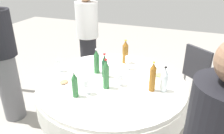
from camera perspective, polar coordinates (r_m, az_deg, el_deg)
The scene contains 20 objects.
dining_table at distance 2.35m, azimuth 0.00°, elevation -6.77°, with size 1.55×1.55×0.74m.
bottle_amber_outer at distance 2.08m, azimuth 10.53°, elevation -2.65°, with size 0.06×0.06×0.30m.
bottle_amber_east at distance 2.65m, azimuth 3.48°, elevation 3.87°, with size 0.07×0.07×0.29m.
bottle_green_north at distance 2.00m, azimuth -9.64°, elevation -4.69°, with size 0.06×0.06×0.25m.
bottle_green_near at distance 2.40m, azimuth -4.04°, elevation 1.34°, with size 0.06×0.06×0.28m.
bottle_green_left at distance 2.09m, azimuth -1.56°, elevation -2.03°, with size 0.06×0.06×0.31m.
bottle_clear_mid at distance 2.11m, azimuth 13.45°, elevation -3.28°, with size 0.07×0.07×0.25m.
bottle_dark_green_inner at distance 2.31m, azimuth -1.94°, elevation 0.18°, with size 0.06×0.06×0.27m.
wine_glass_near at distance 2.16m, azimuth 2.22°, elevation -2.79°, with size 0.06×0.06×0.13m.
wine_glass_left at distance 2.02m, azimuth -6.59°, elevation -4.25°, with size 0.07×0.07×0.15m.
wine_glass_mid at distance 2.51m, azimuth -13.48°, elevation 0.87°, with size 0.06×0.06×0.14m.
wine_glass_inner at distance 2.48m, azimuth 4.11°, elevation 1.82°, with size 0.06×0.06×0.16m.
plate_west at distance 2.40m, azimuth 12.23°, elevation -2.33°, with size 0.21×0.21×0.04m.
plate_front at distance 2.27m, azimuth -12.33°, elevation -4.14°, with size 0.20×0.20×0.04m.
fork_east at distance 2.53m, azimuth -9.28°, elevation -0.86°, with size 0.18×0.02×0.01m, color silver.
fork_north at distance 2.70m, azimuth -3.01°, elevation 1.26°, with size 0.18×0.02×0.01m, color silver.
spoon_near at distance 2.72m, azimuth 7.59°, elevation 1.24°, with size 0.18×0.02×0.01m, color silver.
person_outer at distance 2.88m, azimuth -26.47°, elevation 1.97°, with size 0.34×0.34×1.59m.
person_near at distance 3.46m, azimuth -6.37°, elevation 8.02°, with size 0.34×0.34×1.57m.
chair_mid at distance 3.21m, azimuth 22.03°, elevation -1.03°, with size 0.56×0.56×0.87m.
Camera 1 is at (-1.87, -0.69, 1.84)m, focal length 35.12 mm.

